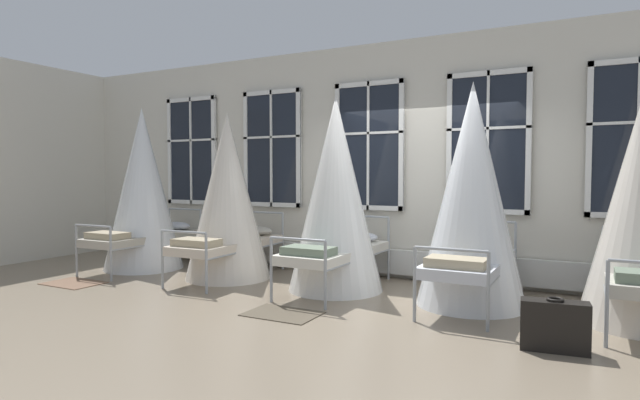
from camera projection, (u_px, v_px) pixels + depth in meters
name	position (u px, v px, depth m)	size (l,w,h in m)	color
ground	(399.00, 296.00, 6.53)	(24.95, 24.95, 0.00)	gray
back_wall_with_windows	(427.00, 160.00, 7.50)	(13.47, 0.10, 3.51)	beige
window_bank	(424.00, 199.00, 7.42)	(9.78, 0.10, 2.87)	black
cot_first	(143.00, 191.00, 8.45)	(1.26, 1.99, 2.63)	#9EA3A8
cot_second	(228.00, 199.00, 7.65)	(1.26, 2.01, 2.46)	#9EA3A8
cot_third	(336.00, 196.00, 6.86)	(1.26, 2.01, 2.58)	#9EA3A8
cot_fourth	(472.00, 198.00, 6.04)	(1.26, 1.99, 2.62)	#9EA3A8
rug_first	(74.00, 283.00, 7.31)	(0.80, 0.56, 0.01)	brown
rug_third	(282.00, 314.00, 5.70)	(0.80, 0.56, 0.01)	brown
suitcase_dark	(555.00, 326.00, 4.50)	(0.58, 0.27, 0.47)	black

